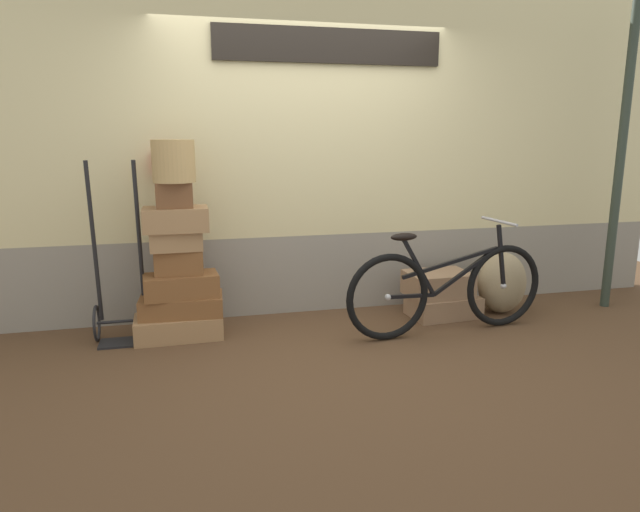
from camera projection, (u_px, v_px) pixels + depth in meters
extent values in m
cube|color=#513823|center=(327.00, 343.00, 4.49)|extent=(9.12, 5.20, 0.06)
cube|color=gray|center=(304.00, 271.00, 5.22)|extent=(7.12, 0.20, 0.70)
cube|color=beige|center=(303.00, 113.00, 4.92)|extent=(7.12, 0.20, 2.12)
cube|color=black|center=(330.00, 46.00, 4.74)|extent=(1.96, 0.04, 0.28)
cube|color=red|center=(159.00, 163.00, 4.59)|extent=(0.10, 0.08, 0.20)
cylinder|color=#2D382D|center=(621.00, 154.00, 5.07)|extent=(0.08, 0.08, 2.83)
cube|color=#9E754C|center=(179.00, 327.00, 4.52)|extent=(0.68, 0.37, 0.18)
cube|color=brown|center=(182.00, 305.00, 4.52)|extent=(0.66, 0.39, 0.15)
cube|color=brown|center=(181.00, 285.00, 4.47)|extent=(0.59, 0.34, 0.18)
cube|color=brown|center=(179.00, 262.00, 4.44)|extent=(0.38, 0.22, 0.19)
cube|color=#9E754C|center=(176.00, 241.00, 4.38)|extent=(0.40, 0.22, 0.15)
cube|color=#9E754C|center=(176.00, 219.00, 4.37)|extent=(0.49, 0.31, 0.18)
cube|color=brown|center=(174.00, 195.00, 4.30)|extent=(0.27, 0.17, 0.19)
cube|color=#937051|center=(443.00, 306.00, 5.05)|extent=(0.62, 0.43, 0.18)
cube|color=#937051|center=(438.00, 284.00, 5.02)|extent=(0.56, 0.42, 0.21)
cylinder|color=tan|center=(173.00, 161.00, 4.26)|extent=(0.32, 0.32, 0.32)
torus|color=black|center=(97.00, 323.00, 4.43)|extent=(0.02, 0.29, 0.29)
torus|color=black|center=(149.00, 319.00, 4.52)|extent=(0.02, 0.29, 0.29)
cylinder|color=black|center=(123.00, 321.00, 4.48)|extent=(0.39, 0.02, 0.02)
cylinder|color=black|center=(94.00, 244.00, 4.30)|extent=(0.03, 0.17, 1.26)
cylinder|color=black|center=(140.00, 242.00, 4.38)|extent=(0.03, 0.17, 1.26)
cube|color=black|center=(123.00, 342.00, 4.40)|extent=(0.35, 0.22, 0.02)
ellipsoid|color=#9E8966|center=(502.00, 283.00, 5.12)|extent=(0.44, 0.37, 0.55)
torus|color=black|center=(388.00, 297.00, 4.41)|extent=(0.70, 0.11, 0.69)
sphere|color=#B2B2B7|center=(388.00, 297.00, 4.41)|extent=(0.05, 0.05, 0.05)
torus|color=black|center=(503.00, 286.00, 4.74)|extent=(0.70, 0.11, 0.69)
sphere|color=#B2B2B7|center=(503.00, 286.00, 4.74)|extent=(0.05, 0.05, 0.05)
cube|color=black|center=(466.00, 271.00, 4.59)|extent=(0.59, 0.08, 0.37)
cube|color=black|center=(419.00, 268.00, 4.45)|extent=(0.31, 0.05, 0.48)
cube|color=black|center=(411.00, 296.00, 4.48)|extent=(0.41, 0.06, 0.05)
cube|color=black|center=(451.00, 262.00, 4.53)|extent=(0.86, 0.10, 0.21)
cube|color=black|center=(501.00, 256.00, 4.67)|extent=(0.12, 0.04, 0.52)
ellipsoid|color=black|center=(404.00, 237.00, 4.35)|extent=(0.23, 0.11, 0.06)
cylinder|color=#A5A5AD|center=(499.00, 221.00, 4.60)|extent=(0.06, 0.46, 0.02)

